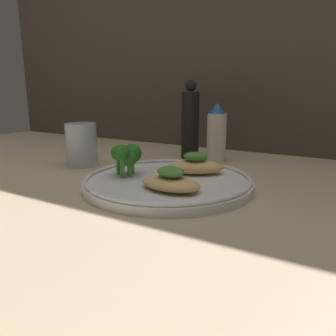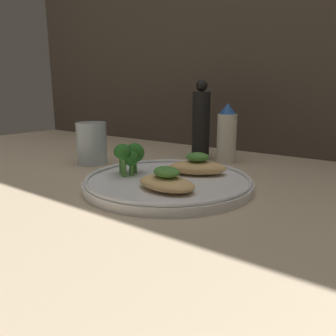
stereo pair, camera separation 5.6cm
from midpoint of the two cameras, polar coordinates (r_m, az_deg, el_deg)
The scene contains 8 objects.
ground_plane at distance 57.21cm, azimuth 2.82°, elevation -3.84°, with size 180.00×180.00×1.00cm, color tan.
plate at distance 56.79cm, azimuth 2.83°, elevation -2.40°, with size 29.18×29.18×2.00cm.
grilled_meat_front at distance 50.33cm, azimuth 2.94°, elevation -2.41°, with size 10.42×7.06×3.68cm.
grilled_meat_middle at distance 60.23cm, azimuth 7.80°, elevation 0.29°, with size 11.91×9.73×4.04cm.
broccoli_bunch at distance 59.25cm, azimuth -4.21°, elevation 2.36°, with size 5.51×6.03×5.92cm.
sauce_bottle at distance 77.49cm, azimuth 12.26°, elevation 5.73°, with size 4.47×4.47×13.63cm.
pepper_grinder at distance 80.32cm, azimuth 7.77°, elevation 7.74°, with size 4.28×4.28×18.92cm.
drinking_glass at distance 75.64cm, azimuth -11.09°, elevation 4.22°, with size 6.78×6.78×9.44cm.
Camera 2 is at (32.47, -44.06, 16.39)cm, focal length 35.00 mm.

